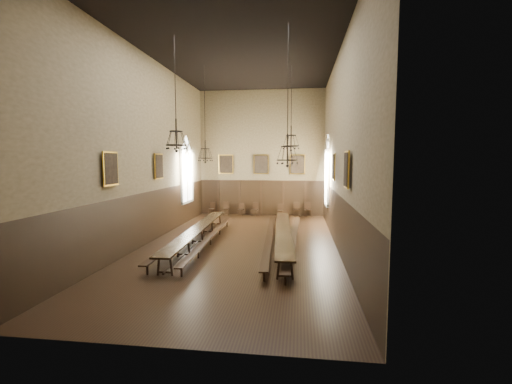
% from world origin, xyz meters
% --- Properties ---
extents(floor, '(9.00, 18.00, 0.02)m').
position_xyz_m(floor, '(0.00, 0.00, -0.01)').
color(floor, black).
rests_on(floor, ground).
extents(ceiling, '(9.00, 18.00, 0.02)m').
position_xyz_m(ceiling, '(0.00, 0.00, 9.01)').
color(ceiling, black).
rests_on(ceiling, ground).
extents(wall_back, '(9.00, 0.02, 9.00)m').
position_xyz_m(wall_back, '(0.00, 9.01, 4.50)').
color(wall_back, '#857552').
rests_on(wall_back, ground).
extents(wall_front, '(9.00, 0.02, 9.00)m').
position_xyz_m(wall_front, '(0.00, -9.01, 4.50)').
color(wall_front, '#857552').
rests_on(wall_front, ground).
extents(wall_left, '(0.02, 18.00, 9.00)m').
position_xyz_m(wall_left, '(-4.51, 0.00, 4.50)').
color(wall_left, '#857552').
rests_on(wall_left, ground).
extents(wall_right, '(0.02, 18.00, 9.00)m').
position_xyz_m(wall_right, '(4.51, 0.00, 4.50)').
color(wall_right, '#857552').
rests_on(wall_right, ground).
extents(wainscot_panelling, '(9.00, 18.00, 2.50)m').
position_xyz_m(wainscot_panelling, '(0.00, 0.00, 1.25)').
color(wainscot_panelling, black).
rests_on(wainscot_panelling, floor).
extents(table_left, '(1.13, 10.07, 0.78)m').
position_xyz_m(table_left, '(-2.07, -0.06, 0.39)').
color(table_left, black).
rests_on(table_left, floor).
extents(table_right, '(1.30, 10.09, 0.78)m').
position_xyz_m(table_right, '(2.04, 0.08, 0.39)').
color(table_right, black).
rests_on(table_right, floor).
extents(bench_left_outer, '(0.61, 10.38, 0.47)m').
position_xyz_m(bench_left_outer, '(-2.65, 0.18, 0.30)').
color(bench_left_outer, black).
rests_on(bench_left_outer, floor).
extents(bench_left_inner, '(0.63, 9.75, 0.44)m').
position_xyz_m(bench_left_inner, '(-1.41, -0.15, 0.28)').
color(bench_left_inner, black).
rests_on(bench_left_inner, floor).
extents(bench_right_inner, '(0.84, 10.41, 0.47)m').
position_xyz_m(bench_right_inner, '(1.38, 0.07, 0.30)').
color(bench_right_inner, black).
rests_on(bench_right_inner, floor).
extents(bench_right_outer, '(0.65, 10.69, 0.48)m').
position_xyz_m(bench_right_outer, '(2.50, -0.06, 0.31)').
color(bench_right_outer, black).
rests_on(bench_right_outer, floor).
extents(chair_0, '(0.49, 0.49, 0.92)m').
position_xyz_m(chair_0, '(-3.61, 8.48, 0.28)').
color(chair_0, black).
rests_on(chair_0, floor).
extents(chair_1, '(0.47, 0.47, 0.99)m').
position_xyz_m(chair_1, '(-2.54, 8.51, 0.30)').
color(chair_1, black).
rests_on(chair_1, floor).
extents(chair_2, '(0.45, 0.45, 0.90)m').
position_xyz_m(chair_2, '(-1.43, 8.53, 0.27)').
color(chair_2, black).
rests_on(chair_2, floor).
extents(chair_3, '(0.48, 0.48, 0.96)m').
position_xyz_m(chair_3, '(-0.39, 8.47, 0.29)').
color(chair_3, black).
rests_on(chair_3, floor).
extents(chair_5, '(0.40, 0.40, 0.86)m').
position_xyz_m(chair_5, '(1.42, 8.52, 0.26)').
color(chair_5, black).
rests_on(chair_5, floor).
extents(chair_6, '(0.49, 0.49, 1.01)m').
position_xyz_m(chair_6, '(2.59, 8.54, 0.31)').
color(chair_6, black).
rests_on(chair_6, floor).
extents(chair_7, '(0.55, 0.55, 1.03)m').
position_xyz_m(chair_7, '(3.40, 8.54, 0.31)').
color(chair_7, black).
rests_on(chair_7, floor).
extents(chandelier_back_left, '(0.78, 0.78, 5.02)m').
position_xyz_m(chandelier_back_left, '(-2.29, 2.31, 4.48)').
color(chandelier_back_left, black).
rests_on(chandelier_back_left, ceiling).
extents(chandelier_back_right, '(0.87, 0.87, 4.38)m').
position_xyz_m(chandelier_back_right, '(2.28, 2.92, 5.05)').
color(chandelier_back_right, black).
rests_on(chandelier_back_right, ceiling).
extents(chandelier_front_left, '(0.87, 0.87, 4.52)m').
position_xyz_m(chandelier_front_left, '(-2.28, -2.08, 4.93)').
color(chandelier_front_left, black).
rests_on(chandelier_front_left, ceiling).
extents(chandelier_front_right, '(0.79, 0.79, 5.12)m').
position_xyz_m(chandelier_front_right, '(2.29, -2.75, 4.40)').
color(chandelier_front_right, black).
rests_on(chandelier_front_right, ceiling).
extents(portrait_back_0, '(1.10, 0.12, 1.40)m').
position_xyz_m(portrait_back_0, '(-2.60, 8.88, 3.70)').
color(portrait_back_0, gold).
rests_on(portrait_back_0, wall_back).
extents(portrait_back_1, '(1.10, 0.12, 1.40)m').
position_xyz_m(portrait_back_1, '(0.00, 8.88, 3.70)').
color(portrait_back_1, gold).
rests_on(portrait_back_1, wall_back).
extents(portrait_back_2, '(1.10, 0.12, 1.40)m').
position_xyz_m(portrait_back_2, '(2.60, 8.88, 3.70)').
color(portrait_back_2, gold).
rests_on(portrait_back_2, wall_back).
extents(portrait_left_0, '(0.12, 1.00, 1.30)m').
position_xyz_m(portrait_left_0, '(-4.38, 1.00, 3.70)').
color(portrait_left_0, gold).
rests_on(portrait_left_0, wall_left).
extents(portrait_left_1, '(0.12, 1.00, 1.30)m').
position_xyz_m(portrait_left_1, '(-4.38, -3.50, 3.70)').
color(portrait_left_1, gold).
rests_on(portrait_left_1, wall_left).
extents(portrait_right_0, '(0.12, 1.00, 1.30)m').
position_xyz_m(portrait_right_0, '(4.38, 1.00, 3.70)').
color(portrait_right_0, gold).
rests_on(portrait_right_0, wall_right).
extents(portrait_right_1, '(0.12, 1.00, 1.30)m').
position_xyz_m(portrait_right_1, '(4.38, -3.50, 3.70)').
color(portrait_right_1, gold).
rests_on(portrait_right_1, wall_right).
extents(window_right, '(0.20, 2.20, 4.60)m').
position_xyz_m(window_right, '(4.43, 5.50, 3.40)').
color(window_right, white).
rests_on(window_right, wall_right).
extents(window_left, '(0.20, 2.20, 4.60)m').
position_xyz_m(window_left, '(-4.43, 5.50, 3.40)').
color(window_left, white).
rests_on(window_left, wall_left).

